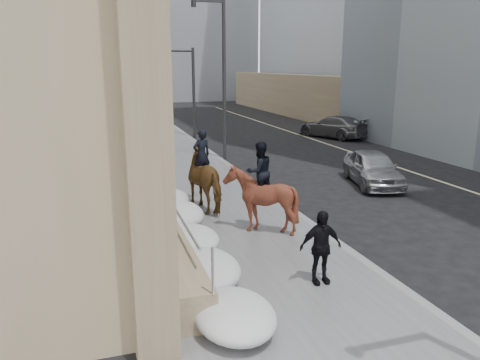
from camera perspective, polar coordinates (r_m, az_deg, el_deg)
The scene contains 15 objects.
ground at distance 11.19m, azimuth 3.32°, elevation -12.00°, with size 140.00×140.00×0.00m, color black.
sidewalk at distance 20.31m, azimuth -6.70°, elevation 0.02°, with size 5.00×80.00×0.12m, color #545457.
curb at distance 20.94m, azimuth 0.35°, elevation 0.53°, with size 0.24×80.00×0.12m, color slate.
lane_line at distance 24.48m, azimuth 18.20°, elevation 1.65°, with size 0.15×70.00×0.01m, color #BFB78C.
far_podium at distance 27.39m, azimuth 27.13°, elevation 6.29°, with size 2.00×80.00×4.00m, color #806A52.
bg_building_far at distance 81.60m, azimuth -19.98°, elevation 16.62°, with size 24.00×12.00×20.00m, color gray.
streetlight_mid at distance 24.25m, azimuth -2.33°, elevation 13.12°, with size 1.71×0.24×8.00m.
streetlight_far at distance 43.87m, azimuth -9.39°, elevation 13.25°, with size 1.71×0.24×8.00m.
traffic_signal at distance 31.92m, azimuth -7.36°, elevation 12.14°, with size 4.10×0.22×6.00m.
snow_bank at distance 18.19m, azimuth -10.00°, elevation -0.40°, with size 1.70×18.10×0.76m.
mounted_horse_left at distance 15.78m, azimuth -3.88°, elevation 0.34°, with size 1.69×2.62×2.68m.
mounted_horse_right at distance 13.55m, azimuth 2.47°, elevation -1.84°, with size 1.94×2.09×2.64m.
pedestrian at distance 10.58m, azimuth 9.79°, elevation -8.07°, with size 0.99×0.41×1.68m, color black.
car_silver at distance 20.20m, azimuth 15.88°, elevation 1.43°, with size 1.70×4.23×1.44m, color #989B9F.
car_grey at distance 33.04m, azimuth 11.31°, elevation 6.39°, with size 2.11×5.20×1.51m, color #53545A.
Camera 1 is at (-3.62, -9.40, 4.87)m, focal length 35.00 mm.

